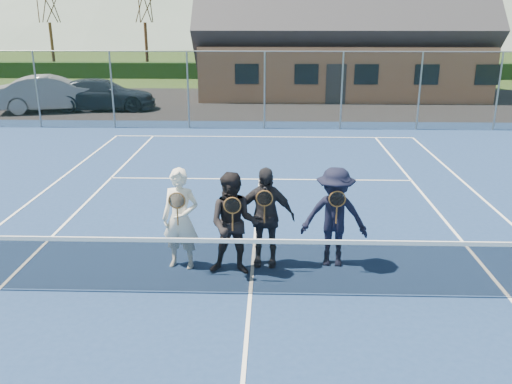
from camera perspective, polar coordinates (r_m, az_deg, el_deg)
ground at (r=28.11m, az=1.11°, el=9.27°), size 220.00×220.00×0.00m
court_surface at (r=8.88m, az=-0.60°, el=-10.66°), size 30.00×30.00×0.02m
tarmac_carpark at (r=28.44m, az=-7.08°, el=9.25°), size 40.00×12.00×0.01m
hedge_row at (r=39.96m, az=1.35°, el=12.66°), size 40.00×1.20×1.10m
car_b at (r=27.42m, az=-20.52°, el=9.68°), size 5.32×3.17×1.66m
car_c at (r=27.14m, az=-15.90°, el=9.83°), size 5.15×2.45×1.45m
court_markings at (r=8.87m, az=-0.60°, el=-10.57°), size 11.03×23.83×0.01m
tennis_net at (r=8.64m, az=-0.61°, el=-7.58°), size 11.68×0.08×1.10m
perimeter_fence at (r=21.46m, az=0.91°, el=10.66°), size 30.07×0.07×3.02m
clubhouse at (r=32.00m, az=8.78°, el=17.31°), size 15.60×8.20×7.70m
player_a at (r=9.50m, az=-7.94°, el=-2.82°), size 0.72×0.56×1.80m
player_b at (r=9.18m, az=-2.34°, el=-3.40°), size 0.91×0.73×1.80m
player_c at (r=9.51m, az=0.92°, el=-2.60°), size 1.08×0.54×1.80m
player_d at (r=9.58m, az=8.25°, el=-2.65°), size 1.24×0.81×1.80m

